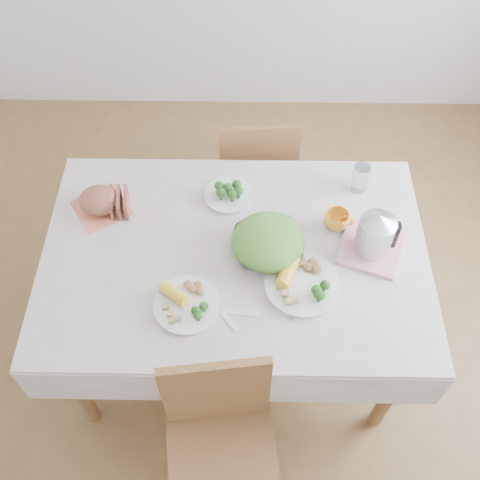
{
  "coord_description": "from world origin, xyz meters",
  "views": [
    {
      "loc": [
        0.04,
        -1.25,
        2.55
      ],
      "look_at": [
        0.02,
        0.02,
        0.82
      ],
      "focal_mm": 42.0,
      "sensor_mm": 36.0,
      "label": 1
    }
  ],
  "objects_px": {
    "dining_table": "(235,303)",
    "chair_far": "(254,162)",
    "dinner_plate_left": "(187,305)",
    "electric_kettle": "(376,231)",
    "dinner_plate_right": "(302,285)",
    "chair_near": "(223,460)",
    "yellow_mug": "(337,220)",
    "salad_bowl": "(268,247)"
  },
  "relations": [
    {
      "from": "dining_table",
      "to": "dinner_plate_left",
      "type": "xyz_separation_m",
      "value": [
        -0.17,
        -0.24,
        0.4
      ]
    },
    {
      "from": "chair_far",
      "to": "electric_kettle",
      "type": "height_order",
      "value": "electric_kettle"
    },
    {
      "from": "electric_kettle",
      "to": "chair_near",
      "type": "bearing_deg",
      "value": -146.35
    },
    {
      "from": "dinner_plate_left",
      "to": "dining_table",
      "type": "bearing_deg",
      "value": 54.87
    },
    {
      "from": "yellow_mug",
      "to": "chair_far",
      "type": "bearing_deg",
      "value": 116.63
    },
    {
      "from": "dining_table",
      "to": "dinner_plate_left",
      "type": "relative_size",
      "value": 5.68
    },
    {
      "from": "dining_table",
      "to": "chair_near",
      "type": "distance_m",
      "value": 0.7
    },
    {
      "from": "salad_bowl",
      "to": "dining_table",
      "type": "bearing_deg",
      "value": -175.8
    },
    {
      "from": "chair_far",
      "to": "electric_kettle",
      "type": "distance_m",
      "value": 0.97
    },
    {
      "from": "salad_bowl",
      "to": "dinner_plate_right",
      "type": "xyz_separation_m",
      "value": [
        0.13,
        -0.16,
        -0.02
      ]
    },
    {
      "from": "dinner_plate_right",
      "to": "yellow_mug",
      "type": "bearing_deg",
      "value": 62.28
    },
    {
      "from": "dinner_plate_left",
      "to": "electric_kettle",
      "type": "xyz_separation_m",
      "value": [
        0.7,
        0.26,
        0.11
      ]
    },
    {
      "from": "dining_table",
      "to": "yellow_mug",
      "type": "bearing_deg",
      "value": 18.72
    },
    {
      "from": "dining_table",
      "to": "salad_bowl",
      "type": "relative_size",
      "value": 5.33
    },
    {
      "from": "electric_kettle",
      "to": "yellow_mug",
      "type": "bearing_deg",
      "value": 118.93
    },
    {
      "from": "dinner_plate_left",
      "to": "chair_far",
      "type": "bearing_deg",
      "value": 76.2
    },
    {
      "from": "dinner_plate_left",
      "to": "dinner_plate_right",
      "type": "bearing_deg",
      "value": 12.27
    },
    {
      "from": "dining_table",
      "to": "chair_near",
      "type": "xyz_separation_m",
      "value": [
        -0.03,
        -0.7,
        0.09
      ]
    },
    {
      "from": "yellow_mug",
      "to": "salad_bowl",
      "type": "bearing_deg",
      "value": -155.27
    },
    {
      "from": "dinner_plate_left",
      "to": "yellow_mug",
      "type": "height_order",
      "value": "yellow_mug"
    },
    {
      "from": "yellow_mug",
      "to": "dinner_plate_right",
      "type": "bearing_deg",
      "value": -117.72
    },
    {
      "from": "dining_table",
      "to": "electric_kettle",
      "type": "xyz_separation_m",
      "value": [
        0.53,
        0.02,
        0.51
      ]
    },
    {
      "from": "chair_far",
      "to": "salad_bowl",
      "type": "distance_m",
      "value": 0.84
    },
    {
      "from": "chair_near",
      "to": "dinner_plate_right",
      "type": "xyz_separation_m",
      "value": [
        0.29,
        0.55,
        0.31
      ]
    },
    {
      "from": "chair_near",
      "to": "dinner_plate_right",
      "type": "height_order",
      "value": "chair_near"
    },
    {
      "from": "chair_near",
      "to": "yellow_mug",
      "type": "height_order",
      "value": "chair_near"
    },
    {
      "from": "chair_far",
      "to": "dinner_plate_right",
      "type": "height_order",
      "value": "chair_far"
    },
    {
      "from": "chair_far",
      "to": "yellow_mug",
      "type": "bearing_deg",
      "value": 110.13
    },
    {
      "from": "dining_table",
      "to": "chair_near",
      "type": "height_order",
      "value": "chair_near"
    },
    {
      "from": "dining_table",
      "to": "yellow_mug",
      "type": "distance_m",
      "value": 0.6
    },
    {
      "from": "electric_kettle",
      "to": "dining_table",
      "type": "bearing_deg",
      "value": 163.98
    },
    {
      "from": "dining_table",
      "to": "dinner_plate_left",
      "type": "height_order",
      "value": "dinner_plate_left"
    },
    {
      "from": "dining_table",
      "to": "chair_far",
      "type": "distance_m",
      "value": 0.79
    },
    {
      "from": "chair_near",
      "to": "dinner_plate_right",
      "type": "bearing_deg",
      "value": 55.18
    },
    {
      "from": "dinner_plate_right",
      "to": "chair_far",
      "type": "bearing_deg",
      "value": 100.53
    },
    {
      "from": "dining_table",
      "to": "dinner_plate_left",
      "type": "bearing_deg",
      "value": -125.13
    },
    {
      "from": "yellow_mug",
      "to": "electric_kettle",
      "type": "height_order",
      "value": "electric_kettle"
    },
    {
      "from": "dining_table",
      "to": "dinner_plate_right",
      "type": "distance_m",
      "value": 0.49
    },
    {
      "from": "salad_bowl",
      "to": "electric_kettle",
      "type": "xyz_separation_m",
      "value": [
        0.4,
        0.01,
        0.09
      ]
    },
    {
      "from": "dining_table",
      "to": "chair_far",
      "type": "relative_size",
      "value": 1.63
    },
    {
      "from": "chair_far",
      "to": "dinner_plate_left",
      "type": "xyz_separation_m",
      "value": [
        -0.25,
        -1.02,
        0.31
      ]
    },
    {
      "from": "dinner_plate_right",
      "to": "electric_kettle",
      "type": "relative_size",
      "value": 1.47
    }
  ]
}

